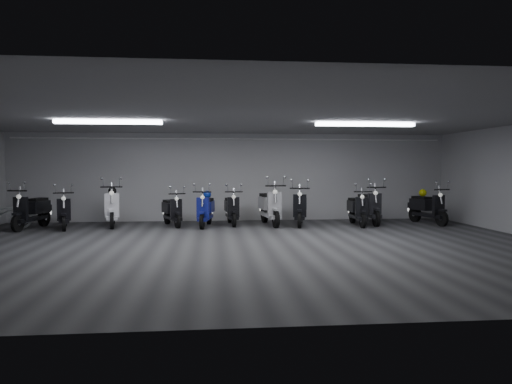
{
  "coord_description": "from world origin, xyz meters",
  "views": [
    {
      "loc": [
        -0.65,
        -9.76,
        1.7
      ],
      "look_at": [
        0.51,
        2.5,
        1.05
      ],
      "focal_mm": 32.2,
      "sensor_mm": 36.0,
      "label": 1
    }
  ],
  "objects": [
    {
      "name": "scooter_5",
      "position": [
        -0.09,
        3.86,
        0.63
      ],
      "size": [
        0.69,
        1.73,
        1.26
      ],
      "primitive_type": null,
      "rotation": [
        0.0,
        0.0,
        0.08
      ],
      "color": "black",
      "rests_on": "floor"
    },
    {
      "name": "scooter_0",
      "position": [
        -5.67,
        3.44,
        0.68
      ],
      "size": [
        0.98,
        1.91,
        1.36
      ],
      "primitive_type": null,
      "rotation": [
        0.0,
        0.0,
        -0.21
      ],
      "color": "black",
      "rests_on": "floor"
    },
    {
      "name": "scooter_8",
      "position": [
        3.58,
        3.31,
        0.64
      ],
      "size": [
        0.66,
        1.75,
        1.28
      ],
      "primitive_type": null,
      "rotation": [
        0.0,
        0.0,
        -0.05
      ],
      "color": "black",
      "rests_on": "floor"
    },
    {
      "name": "scooter_2",
      "position": [
        -3.56,
        3.84,
        0.73
      ],
      "size": [
        1.0,
        2.04,
        1.45
      ],
      "primitive_type": null,
      "rotation": [
        0.0,
        0.0,
        0.19
      ],
      "color": "white",
      "rests_on": "floor"
    },
    {
      "name": "scooter_4",
      "position": [
        -0.85,
        3.5,
        0.64
      ],
      "size": [
        0.84,
        1.8,
        1.29
      ],
      "primitive_type": null,
      "rotation": [
        0.0,
        0.0,
        -0.16
      ],
      "color": "navy",
      "rests_on": "floor"
    },
    {
      "name": "scooter_3",
      "position": [
        -1.83,
        3.72,
        0.6
      ],
      "size": [
        1.08,
        1.71,
        1.21
      ],
      "primitive_type": null,
      "rotation": [
        0.0,
        0.0,
        0.36
      ],
      "color": "black",
      "rests_on": "floor"
    },
    {
      "name": "helmet_0",
      "position": [
        5.76,
        3.72,
        0.94
      ],
      "size": [
        0.23,
        0.23,
        0.23
      ],
      "primitive_type": "sphere",
      "color": "#CCCE0C",
      "rests_on": "scooter_10"
    },
    {
      "name": "scooter_7",
      "position": [
        1.91,
        3.5,
        0.7
      ],
      "size": [
        1.02,
        1.97,
        1.4
      ],
      "primitive_type": null,
      "rotation": [
        0.0,
        0.0,
        -0.22
      ],
      "color": "black",
      "rests_on": "floor"
    },
    {
      "name": "fluor_strip_right",
      "position": [
        3.0,
        1.0,
        2.74
      ],
      "size": [
        2.4,
        0.18,
        0.08
      ],
      "primitive_type": "cube",
      "color": "white",
      "rests_on": "ceiling"
    },
    {
      "name": "ceiling",
      "position": [
        0.0,
        0.0,
        2.8
      ],
      "size": [
        14.0,
        10.0,
        0.01
      ],
      "primitive_type": "cube",
      "color": "gray",
      "rests_on": "ground"
    },
    {
      "name": "conduit",
      "position": [
        0.0,
        4.92,
        2.62
      ],
      "size": [
        13.6,
        0.05,
        0.05
      ],
      "primitive_type": "cylinder",
      "rotation": [
        0.0,
        1.57,
        0.0
      ],
      "color": "white",
      "rests_on": "back_wall"
    },
    {
      "name": "scooter_6",
      "position": [
        1.03,
        3.66,
        0.74
      ],
      "size": [
        0.92,
        2.06,
        1.48
      ],
      "primitive_type": null,
      "rotation": [
        0.0,
        0.0,
        0.13
      ],
      "color": "#B4B3B8",
      "rests_on": "floor"
    },
    {
      "name": "scooter_9",
      "position": [
        4.06,
        3.66,
        0.71
      ],
      "size": [
        0.65,
        1.9,
        1.41
      ],
      "primitive_type": null,
      "rotation": [
        0.0,
        0.0,
        -0.01
      ],
      "color": "black",
      "rests_on": "floor"
    },
    {
      "name": "back_wall",
      "position": [
        0.0,
        5.0,
        1.4
      ],
      "size": [
        14.0,
        0.01,
        2.8
      ],
      "primitive_type": "cube",
      "color": "#AFAFB2",
      "rests_on": "ground"
    },
    {
      "name": "fluor_strip_left",
      "position": [
        -3.0,
        1.0,
        2.74
      ],
      "size": [
        2.4,
        0.18,
        0.08
      ],
      "primitive_type": "cube",
      "color": "white",
      "rests_on": "ceiling"
    },
    {
      "name": "helmet_1",
      "position": [
        -0.82,
        3.73,
        0.91
      ],
      "size": [
        0.24,
        0.24,
        0.24
      ],
      "primitive_type": "sphere",
      "color": "navy",
      "rests_on": "scooter_4"
    },
    {
      "name": "front_wall",
      "position": [
        0.0,
        -5.0,
        1.4
      ],
      "size": [
        14.0,
        0.01,
        2.8
      ],
      "primitive_type": "cube",
      "color": "#AFAFB2",
      "rests_on": "ground"
    },
    {
      "name": "floor",
      "position": [
        0.0,
        0.0,
        -0.01
      ],
      "size": [
        14.0,
        10.0,
        0.01
      ],
      "primitive_type": "cube",
      "color": "#363638",
      "rests_on": "ground"
    },
    {
      "name": "helmet_2",
      "position": [
        -3.61,
        4.11,
        1.02
      ],
      "size": [
        0.24,
        0.24,
        0.24
      ],
      "primitive_type": "sphere",
      "color": "black",
      "rests_on": "scooter_2"
    },
    {
      "name": "scooter_10",
      "position": [
        5.82,
        3.48,
        0.66
      ],
      "size": [
        1.0,
        1.87,
        1.33
      ],
      "primitive_type": null,
      "rotation": [
        0.0,
        0.0,
        0.24
      ],
      "color": "black",
      "rests_on": "floor"
    },
    {
      "name": "scooter_1",
      "position": [
        -4.76,
        3.39,
        0.64
      ],
      "size": [
        1.02,
        1.81,
        1.28
      ],
      "primitive_type": null,
      "rotation": [
        0.0,
        0.0,
        0.28
      ],
      "color": "black",
      "rests_on": "floor"
    }
  ]
}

